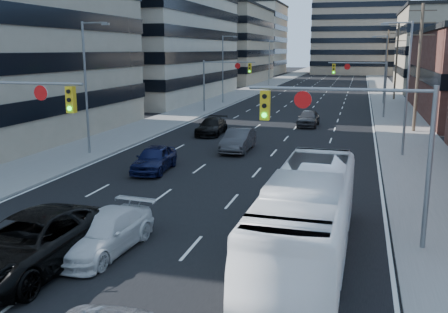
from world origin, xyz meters
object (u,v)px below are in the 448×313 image
black_pickup (31,243)px  transit_bus (307,217)px  white_van (104,233)px  sedan_blue (154,159)px

black_pickup → transit_bus: (8.76, 3.07, 0.66)m
black_pickup → white_van: bearing=53.9°
sedan_blue → white_van: bearing=-79.8°
transit_bus → sedan_blue: transit_bus is taller
black_pickup → transit_bus: 9.30m
white_van → transit_bus: bearing=13.2°
black_pickup → sedan_blue: (-1.46, 13.78, -0.15)m
black_pickup → sedan_blue: black_pickup is taller
transit_bus → sedan_blue: size_ratio=2.48×
white_van → sedan_blue: 12.20m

